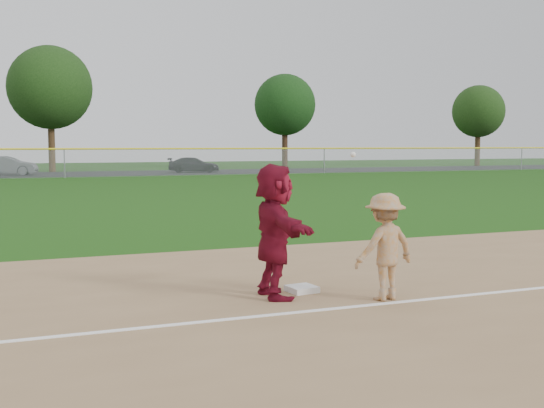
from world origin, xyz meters
name	(u,v)px	position (x,y,z in m)	size (l,w,h in m)	color
ground	(309,298)	(0.00, 0.00, 0.00)	(160.00, 160.00, 0.00)	#19460D
foul_line	(334,309)	(0.00, -0.80, 0.03)	(60.00, 0.10, 0.01)	white
parking_asphalt	(58,174)	(0.00, 46.00, 0.01)	(120.00, 10.00, 0.01)	black
first_base	(302,289)	(0.04, 0.37, 0.07)	(0.41, 0.41, 0.09)	white
base_runner	(275,231)	(-0.48, 0.19, 1.02)	(1.86, 0.59, 2.00)	maroon
car_mid	(7,166)	(-3.65, 45.75, 0.72)	(1.51, 4.32, 1.42)	#5A5C62
car_right	(194,165)	(10.76, 45.60, 0.62)	(1.72, 4.23, 1.23)	black
first_base_play	(385,247)	(0.96, -0.55, 0.81)	(1.10, 0.83, 2.17)	gray
outfield_fence	(64,149)	(0.00, 40.00, 1.96)	(110.00, 0.12, 110.00)	#999EA0
tree_2	(50,88)	(0.00, 51.50, 7.06)	(7.00, 7.00, 10.58)	#3C2815
tree_3	(285,105)	(22.00, 52.80, 6.16)	(6.00, 6.00, 9.19)	#331E12
tree_4	(478,112)	(44.00, 51.20, 5.85)	(5.60, 5.60, 8.67)	#3B2815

